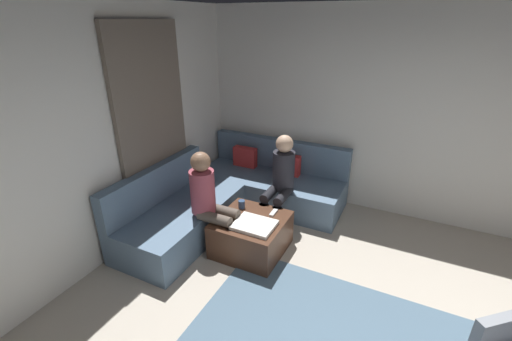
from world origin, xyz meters
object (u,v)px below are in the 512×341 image
object	(u,v)px
coffee_mug	(242,204)
game_remote	(274,213)
person_on_couch_back	(281,178)
person_on_couch_side	(211,199)
ottoman	(252,235)
sectional_couch	(235,196)

from	to	relation	value
coffee_mug	game_remote	size ratio (longest dim) A/B	0.63
game_remote	person_on_couch_back	bearing A→B (deg)	103.24
game_remote	person_on_couch_side	world-z (taller)	person_on_couch_side
game_remote	coffee_mug	bearing A→B (deg)	-174.29
ottoman	coffee_mug	bearing A→B (deg)	140.71
ottoman	coffee_mug	xyz separation A→B (m)	(-0.22, 0.18, 0.26)
sectional_couch	game_remote	distance (m)	0.87
sectional_couch	person_on_couch_back	xyz separation A→B (m)	(0.65, 0.06, 0.38)
game_remote	person_on_couch_side	bearing A→B (deg)	-147.85
person_on_couch_back	person_on_couch_side	size ratio (longest dim) A/B	1.00
sectional_couch	game_remote	size ratio (longest dim) A/B	17.00
sectional_couch	person_on_couch_side	xyz separation A→B (m)	(0.15, -0.79, 0.38)
coffee_mug	person_on_couch_side	world-z (taller)	person_on_couch_side
sectional_couch	person_on_couch_side	bearing A→B (deg)	-79.36
person_on_couch_side	person_on_couch_back	bearing A→B (deg)	149.17
game_remote	sectional_couch	bearing A→B (deg)	152.00
person_on_couch_back	sectional_couch	bearing A→B (deg)	4.84
person_on_couch_back	coffee_mug	bearing A→B (deg)	59.59
game_remote	person_on_couch_back	xyz separation A→B (m)	(-0.11, 0.46, 0.23)
ottoman	person_on_couch_back	world-z (taller)	person_on_couch_back
coffee_mug	person_on_couch_side	bearing A→B (deg)	-121.43
sectional_couch	ottoman	xyz separation A→B (m)	(0.58, -0.62, -0.07)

